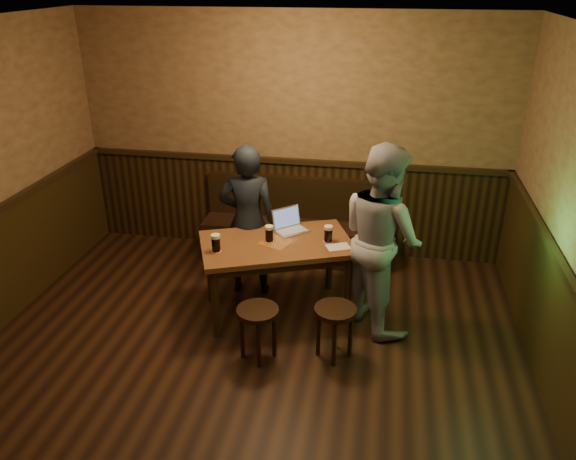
# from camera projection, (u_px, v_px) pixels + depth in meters

# --- Properties ---
(room) EXTENTS (5.04, 6.04, 2.84)m
(room) POSITION_uv_depth(u_px,v_px,m) (227.00, 267.00, 4.08)
(room) COLOR black
(room) RESTS_ON ground
(bench) EXTENTS (2.20, 0.50, 0.95)m
(bench) POSITION_uv_depth(u_px,v_px,m) (297.00, 232.00, 6.70)
(bench) COLOR black
(bench) RESTS_ON ground
(pub_table) EXTENTS (1.64, 1.30, 0.78)m
(pub_table) POSITION_uv_depth(u_px,v_px,m) (277.00, 251.00, 5.46)
(pub_table) COLOR brown
(pub_table) RESTS_ON ground
(stool_left) EXTENTS (0.45, 0.45, 0.50)m
(stool_left) POSITION_uv_depth(u_px,v_px,m) (258.00, 319.00, 4.88)
(stool_left) COLOR black
(stool_left) RESTS_ON ground
(stool_right) EXTENTS (0.40, 0.40, 0.50)m
(stool_right) POSITION_uv_depth(u_px,v_px,m) (335.00, 318.00, 4.90)
(stool_right) COLOR black
(stool_right) RESTS_ON ground
(pint_left) EXTENTS (0.11, 0.11, 0.17)m
(pint_left) POSITION_uv_depth(u_px,v_px,m) (216.00, 243.00, 5.21)
(pint_left) COLOR #A6141A
(pint_left) RESTS_ON pub_table
(pint_mid) EXTENTS (0.11, 0.11, 0.17)m
(pint_mid) POSITION_uv_depth(u_px,v_px,m) (269.00, 234.00, 5.40)
(pint_mid) COLOR #A6141A
(pint_mid) RESTS_ON pub_table
(pint_right) EXTENTS (0.11, 0.11, 0.17)m
(pint_right) POSITION_uv_depth(u_px,v_px,m) (328.00, 234.00, 5.39)
(pint_right) COLOR #A6141A
(pint_right) RESTS_ON pub_table
(laptop) EXTENTS (0.40, 0.39, 0.22)m
(laptop) POSITION_uv_depth(u_px,v_px,m) (289.00, 225.00, 5.64)
(laptop) COLOR silver
(laptop) RESTS_ON pub_table
(menu) EXTENTS (0.26, 0.23, 0.00)m
(menu) POSITION_uv_depth(u_px,v_px,m) (338.00, 247.00, 5.32)
(menu) COLOR silver
(menu) RESTS_ON pub_table
(person_suit) EXTENTS (0.63, 0.44, 1.63)m
(person_suit) POSITION_uv_depth(u_px,v_px,m) (248.00, 221.00, 5.77)
(person_suit) COLOR black
(person_suit) RESTS_ON ground
(person_grey) EXTENTS (1.06, 1.11, 1.81)m
(person_grey) POSITION_uv_depth(u_px,v_px,m) (382.00, 238.00, 5.20)
(person_grey) COLOR #99989E
(person_grey) RESTS_ON ground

